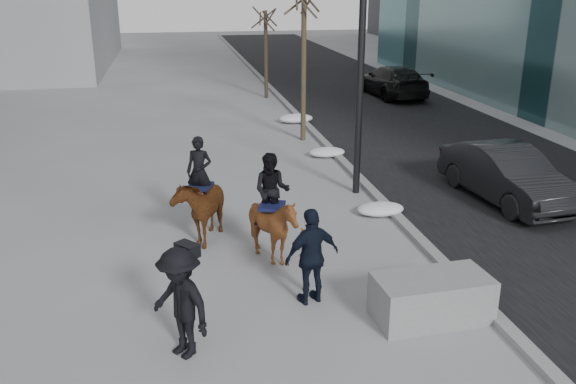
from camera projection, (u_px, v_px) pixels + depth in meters
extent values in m
plane|color=gray|center=(300.00, 290.00, 11.22)|extent=(120.00, 120.00, 0.00)
cube|color=black|center=(434.00, 140.00, 21.74)|extent=(8.00, 90.00, 0.01)
cube|color=gray|center=(325.00, 144.00, 21.01)|extent=(0.25, 90.00, 0.12)
cube|color=gray|center=(431.00, 298.00, 10.16)|extent=(1.97, 1.07, 0.77)
imported|color=black|center=(507.00, 174.00, 15.53)|extent=(1.92, 4.43, 1.42)
imported|color=black|center=(392.00, 81.00, 29.64)|extent=(2.37, 5.26, 1.50)
imported|color=#451D0D|center=(201.00, 207.00, 13.25)|extent=(1.38, 1.91, 1.47)
imported|color=black|center=(199.00, 172.00, 13.14)|extent=(0.66, 0.55, 1.54)
cube|color=#0E1434|center=(200.00, 186.00, 13.25)|extent=(0.65, 0.70, 0.06)
imported|color=#49290E|center=(273.00, 228.00, 12.12)|extent=(1.54, 1.64, 1.46)
imported|color=black|center=(272.00, 191.00, 12.02)|extent=(0.89, 0.79, 1.52)
cube|color=#10133B|center=(272.00, 206.00, 12.13)|extent=(0.64, 0.69, 0.06)
imported|color=black|center=(312.00, 256.00, 10.54)|extent=(1.11, 0.70, 1.75)
cylinder|color=#EE590E|center=(303.00, 230.00, 10.95)|extent=(0.04, 0.18, 0.07)
imported|color=black|center=(180.00, 303.00, 9.01)|extent=(1.22, 1.29, 1.75)
cube|color=black|center=(187.00, 250.00, 9.02)|extent=(0.40, 0.42, 0.20)
cylinder|color=black|center=(363.00, 19.00, 14.90)|extent=(0.18, 0.18, 9.00)
ellipsoid|color=white|center=(296.00, 118.00, 24.30)|extent=(1.37, 0.87, 0.35)
ellipsoid|color=white|center=(327.00, 152.00, 19.63)|extent=(1.17, 0.74, 0.30)
ellipsoid|color=white|center=(381.00, 209.00, 14.76)|extent=(1.16, 0.73, 0.29)
ellipsoid|color=white|center=(453.00, 286.00, 11.05)|extent=(1.13, 0.72, 0.29)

